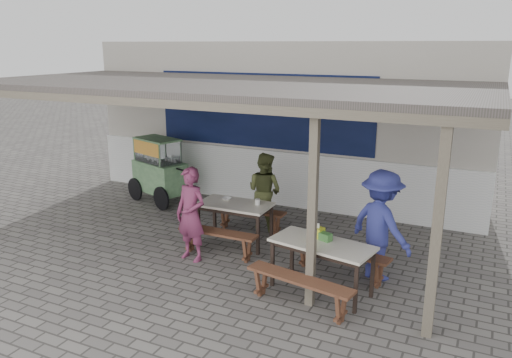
{
  "coord_description": "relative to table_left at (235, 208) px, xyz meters",
  "views": [
    {
      "loc": [
        4.34,
        -6.77,
        3.45
      ],
      "look_at": [
        0.67,
        0.9,
        1.14
      ],
      "focal_mm": 35.0,
      "sensor_mm": 36.0,
      "label": 1
    }
  ],
  "objects": [
    {
      "name": "ground",
      "position": [
        -0.42,
        -0.58,
        -0.67
      ],
      "size": [
        60.0,
        60.0,
        0.0
      ],
      "primitive_type": "plane",
      "color": "#65615C",
      "rests_on": "ground"
    },
    {
      "name": "bench_left_wall",
      "position": [
        -0.01,
        0.63,
        -0.33
      ],
      "size": [
        1.38,
        0.3,
        0.45
      ],
      "rotation": [
        0.0,
        0.0,
        0.02
      ],
      "color": "brown",
      "rests_on": "ground"
    },
    {
      "name": "back_wall",
      "position": [
        -0.42,
        3.0,
        1.05
      ],
      "size": [
        9.0,
        1.28,
        3.5
      ],
      "color": "beige",
      "rests_on": "ground"
    },
    {
      "name": "table_left",
      "position": [
        0.0,
        0.0,
        0.0
      ],
      "size": [
        1.29,
        0.72,
        0.75
      ],
      "rotation": [
        0.0,
        0.0,
        0.02
      ],
      "color": "beige",
      "rests_on": "ground"
    },
    {
      "name": "warung_roof",
      "position": [
        -0.4,
        0.32,
        2.05
      ],
      "size": [
        9.0,
        4.21,
        2.81
      ],
      "color": "#514846",
      "rests_on": "ground"
    },
    {
      "name": "donation_box",
      "position": [
        1.96,
        -0.96,
        0.14
      ],
      "size": [
        0.2,
        0.16,
        0.11
      ],
      "primitive_type": "cube",
      "rotation": [
        0.0,
        0.0,
        -0.36
      ],
      "color": "#3F7C37",
      "rests_on": "table_right"
    },
    {
      "name": "table_right",
      "position": [
        1.95,
        -1.06,
        0.0
      ],
      "size": [
        1.54,
        0.91,
        0.75
      ],
      "rotation": [
        0.0,
        0.0,
        -0.18
      ],
      "color": "beige",
      "rests_on": "ground"
    },
    {
      "name": "tissue_box",
      "position": [
        1.83,
        -0.88,
        0.15
      ],
      "size": [
        0.18,
        0.18,
        0.14
      ],
      "primitive_type": "cube",
      "rotation": [
        0.0,
        0.0,
        -0.26
      ],
      "color": "yellow",
      "rests_on": "table_right"
    },
    {
      "name": "bench_right_wall",
      "position": [
        2.06,
        -0.46,
        -0.33
      ],
      "size": [
        1.57,
        0.56,
        0.45
      ],
      "rotation": [
        0.0,
        0.0,
        -0.18
      ],
      "color": "brown",
      "rests_on": "ground"
    },
    {
      "name": "patron_wall_side",
      "position": [
        0.14,
        0.94,
        0.07
      ],
      "size": [
        0.83,
        0.71,
        1.49
      ],
      "primitive_type": "imported",
      "rotation": [
        0.0,
        0.0,
        2.92
      ],
      "color": "#4A5129",
      "rests_on": "ground"
    },
    {
      "name": "condiment_jar",
      "position": [
        0.4,
        0.1,
        0.13
      ],
      "size": [
        0.09,
        0.09,
        0.1
      ],
      "primitive_type": "cylinder",
      "color": "silver",
      "rests_on": "table_left"
    },
    {
      "name": "vendor_cart",
      "position": [
        -2.67,
        1.44,
        0.12
      ],
      "size": [
        1.85,
        1.1,
        1.45
      ],
      "rotation": [
        0.0,
        0.0,
        -0.33
      ],
      "color": "#719D69",
      "rests_on": "ground"
    },
    {
      "name": "condiment_bowl",
      "position": [
        -0.22,
        0.12,
        0.1
      ],
      "size": [
        0.18,
        0.18,
        0.04
      ],
      "primitive_type": "imported",
      "rotation": [
        0.0,
        0.0,
        -0.13
      ],
      "color": "silver",
      "rests_on": "table_left"
    },
    {
      "name": "patron_right_table",
      "position": [
        2.59,
        -0.27,
        0.18
      ],
      "size": [
        1.26,
        1.11,
        1.69
      ],
      "primitive_type": "imported",
      "rotation": [
        0.0,
        0.0,
        2.59
      ],
      "color": "#333991",
      "rests_on": "ground"
    },
    {
      "name": "bench_left_street",
      "position": [
        0.01,
        -0.63,
        -0.33
      ],
      "size": [
        1.38,
        0.3,
        0.45
      ],
      "rotation": [
        0.0,
        0.0,
        0.02
      ],
      "color": "brown",
      "rests_on": "ground"
    },
    {
      "name": "bench_right_street",
      "position": [
        1.84,
        -1.65,
        -0.33
      ],
      "size": [
        1.57,
        0.56,
        0.45
      ],
      "rotation": [
        0.0,
        0.0,
        -0.18
      ],
      "color": "brown",
      "rests_on": "ground"
    },
    {
      "name": "patron_street_side",
      "position": [
        -0.33,
        -0.9,
        0.11
      ],
      "size": [
        0.62,
        0.46,
        1.56
      ],
      "primitive_type": "imported",
      "rotation": [
        0.0,
        0.0,
        -0.16
      ],
      "color": "#722B4C",
      "rests_on": "ground"
    }
  ]
}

